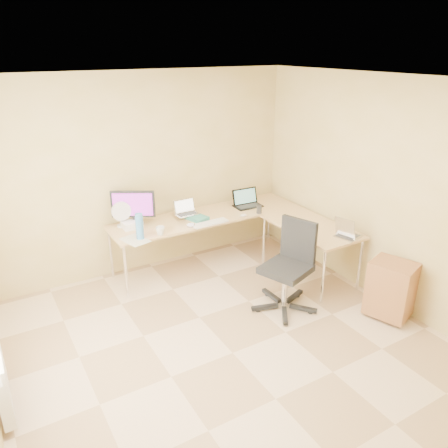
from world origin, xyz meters
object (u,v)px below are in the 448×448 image
mug (160,231)px  laptop_return (349,228)px  desk_return (309,251)px  laptop_center (187,208)px  water_bottle (140,226)px  laptop_black (248,198)px  office_chair (286,270)px  desk_main (207,240)px  desk_fan (121,215)px  monitor (133,208)px  cabinet (391,289)px  keyboard (210,223)px

mug → laptop_return: (1.93, -1.20, 0.06)m
desk_return → laptop_center: size_ratio=4.33×
water_bottle → laptop_return: water_bottle is taller
laptop_center → laptop_return: (1.40, -1.54, -0.04)m
laptop_black → laptop_return: bearing=-70.5°
laptop_black → office_chair: size_ratio=0.37×
laptop_black → laptop_return: laptop_black is taller
desk_main → desk_return: size_ratio=2.04×
desk_fan → laptop_return: size_ratio=0.96×
monitor → laptop_center: bearing=22.6°
water_bottle → cabinet: bearing=-41.1°
monitor → keyboard: size_ratio=1.13×
desk_main → laptop_center: size_ratio=8.83×
desk_main → office_chair: size_ratio=2.50×
laptop_return → cabinet: 0.85m
monitor → cabinet: bearing=-17.8°
keyboard → desk_fan: size_ratio=1.56×
desk_return → laptop_black: (-0.31, 1.00, 0.49)m
desk_return → cabinet: (0.15, -1.19, -0.01)m
office_chair → desk_return: bearing=11.6°
desk_main → office_chair: office_chair is taller
water_bottle → cabinet: 2.94m
monitor → water_bottle: size_ratio=1.71×
desk_main → water_bottle: water_bottle is taller
mug → laptop_return: laptop_return is taller
desk_main → desk_return: bearing=-45.7°
desk_main → mug: bearing=-159.7°
desk_return → office_chair: size_ratio=1.23×
mug → desk_fan: bearing=122.8°
desk_return → office_chair: (-0.75, -0.45, 0.14)m
laptop_center → cabinet: 2.69m
laptop_center → keyboard: 0.40m
laptop_black → keyboard: size_ratio=0.80×
laptop_return → desk_fan: bearing=38.4°
laptop_black → cabinet: bearing=-75.7°
laptop_return → office_chair: bearing=72.6°
desk_fan → office_chair: size_ratio=0.29×
water_bottle → laptop_return: size_ratio=0.99×
desk_main → laptop_return: laptop_return is taller
keyboard → mug: mug is taller
mug → desk_fan: 0.60m
monitor → water_bottle: (-0.08, -0.43, -0.07)m
desk_fan → laptop_return: bearing=-34.1°
desk_fan → office_chair: (1.35, -1.65, -0.39)m
laptop_black → water_bottle: 1.75m
desk_fan → desk_main: bearing=-7.2°
laptop_black → laptop_return: 1.57m
water_bottle → office_chair: bearing=-42.2°
desk_fan → keyboard: bearing=-23.3°
laptop_return → laptop_black: bearing=2.3°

